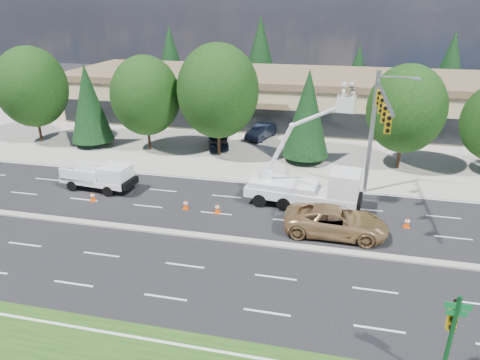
% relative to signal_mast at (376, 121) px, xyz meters
% --- Properties ---
extents(ground, '(140.00, 140.00, 0.00)m').
position_rel_signal_mast_xyz_m(ground, '(-10.03, -7.04, -6.06)').
color(ground, black).
rests_on(ground, ground).
extents(concrete_apron, '(140.00, 22.00, 0.01)m').
position_rel_signal_mast_xyz_m(concrete_apron, '(-10.03, 12.96, -6.05)').
color(concrete_apron, gray).
rests_on(concrete_apron, ground).
extents(road_median, '(120.00, 0.55, 0.12)m').
position_rel_signal_mast_xyz_m(road_median, '(-10.03, -7.04, -6.00)').
color(road_median, gray).
rests_on(road_median, ground).
extents(strip_mall, '(50.40, 15.40, 5.50)m').
position_rel_signal_mast_xyz_m(strip_mall, '(-10.03, 22.93, -3.23)').
color(strip_mall, '#C7B489').
rests_on(strip_mall, ground).
extents(tree_front_a, '(6.85, 6.85, 9.51)m').
position_rel_signal_mast_xyz_m(tree_front_a, '(-32.03, 7.96, -0.49)').
color(tree_front_a, '#332114').
rests_on(tree_front_a, ground).
extents(tree_front_b, '(4.06, 4.06, 8.01)m').
position_rel_signal_mast_xyz_m(tree_front_b, '(-26.03, 7.96, -1.76)').
color(tree_front_b, '#332114').
rests_on(tree_front_b, ground).
extents(tree_front_c, '(6.46, 6.46, 8.96)m').
position_rel_signal_mast_xyz_m(tree_front_c, '(-20.03, 7.96, -0.81)').
color(tree_front_c, '#332114').
rests_on(tree_front_c, ground).
extents(tree_front_d, '(7.33, 7.33, 10.17)m').
position_rel_signal_mast_xyz_m(tree_front_d, '(-13.03, 7.96, -0.10)').
color(tree_front_d, '#332114').
rests_on(tree_front_d, ground).
extents(tree_front_e, '(4.15, 4.15, 8.18)m').
position_rel_signal_mast_xyz_m(tree_front_e, '(-5.03, 7.96, -1.67)').
color(tree_front_e, '#332114').
rests_on(tree_front_e, ground).
extents(tree_front_f, '(6.37, 6.37, 8.83)m').
position_rel_signal_mast_xyz_m(tree_front_f, '(2.97, 7.96, -0.89)').
color(tree_front_f, '#332114').
rests_on(tree_front_f, ground).
extents(tree_back_a, '(5.17, 5.17, 10.18)m').
position_rel_signal_mast_xyz_m(tree_back_a, '(-28.03, 34.96, -0.59)').
color(tree_back_a, '#332114').
rests_on(tree_back_a, ground).
extents(tree_back_b, '(5.92, 5.92, 11.67)m').
position_rel_signal_mast_xyz_m(tree_back_b, '(-14.03, 34.96, 0.20)').
color(tree_back_b, '#332114').
rests_on(tree_back_b, ground).
extents(tree_back_c, '(4.08, 4.08, 8.03)m').
position_rel_signal_mast_xyz_m(tree_back_c, '(-0.03, 34.96, -1.75)').
color(tree_back_c, '#332114').
rests_on(tree_back_c, ground).
extents(tree_back_d, '(5.03, 5.03, 9.92)m').
position_rel_signal_mast_xyz_m(tree_back_d, '(11.97, 34.96, -0.74)').
color(tree_back_d, '#332114').
rests_on(tree_back_d, ground).
extents(signal_mast, '(2.76, 10.16, 9.00)m').
position_rel_signal_mast_xyz_m(signal_mast, '(0.00, 0.00, 0.00)').
color(signal_mast, gray).
rests_on(signal_mast, ground).
extents(street_sign_pole, '(0.90, 0.44, 4.00)m').
position_rel_signal_mast_xyz_m(street_sign_pole, '(1.97, -15.45, -3.61)').
color(street_sign_pole, '#0D391D').
rests_on(street_sign_pole, ground).
extents(utility_pickup, '(5.58, 2.55, 2.07)m').
position_rel_signal_mast_xyz_m(utility_pickup, '(-19.59, -1.88, -5.20)').
color(utility_pickup, white).
rests_on(utility_pickup, ground).
extents(bucket_truck, '(7.97, 3.22, 8.78)m').
position_rel_signal_mast_xyz_m(bucket_truck, '(-3.77, -1.52, -4.15)').
color(bucket_truck, white).
rests_on(bucket_truck, ground).
extents(traffic_cone_a, '(0.40, 0.40, 0.70)m').
position_rel_signal_mast_xyz_m(traffic_cone_a, '(-19.28, -3.85, -5.72)').
color(traffic_cone_a, '#E34407').
rests_on(traffic_cone_a, ground).
extents(traffic_cone_b, '(0.40, 0.40, 0.70)m').
position_rel_signal_mast_xyz_m(traffic_cone_b, '(-12.29, -3.62, -5.72)').
color(traffic_cone_b, '#E34407').
rests_on(traffic_cone_b, ground).
extents(traffic_cone_c, '(0.40, 0.40, 0.70)m').
position_rel_signal_mast_xyz_m(traffic_cone_c, '(-9.99, -3.71, -5.72)').
color(traffic_cone_c, '#E34407').
rests_on(traffic_cone_c, ground).
extents(traffic_cone_d, '(0.40, 0.40, 0.70)m').
position_rel_signal_mast_xyz_m(traffic_cone_d, '(-3.11, -3.20, -5.72)').
color(traffic_cone_d, '#E34407').
rests_on(traffic_cone_d, ground).
extents(traffic_cone_e, '(0.40, 0.40, 0.70)m').
position_rel_signal_mast_xyz_m(traffic_cone_e, '(2.36, -3.03, -5.72)').
color(traffic_cone_e, '#E34407').
rests_on(traffic_cone_e, ground).
extents(minivan, '(6.30, 2.97, 1.74)m').
position_rel_signal_mast_xyz_m(minivan, '(-2.10, -4.91, -5.19)').
color(minivan, tan).
rests_on(minivan, ground).
extents(parked_car_west, '(3.26, 5.16, 1.64)m').
position_rel_signal_mast_xyz_m(parked_car_west, '(-13.77, 10.35, -5.24)').
color(parked_car_west, black).
rests_on(parked_car_west, ground).
extents(parked_car_east, '(3.00, 4.90, 1.52)m').
position_rel_signal_mast_xyz_m(parked_car_east, '(-10.03, 13.96, -5.29)').
color(parked_car_east, black).
rests_on(parked_car_east, ground).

